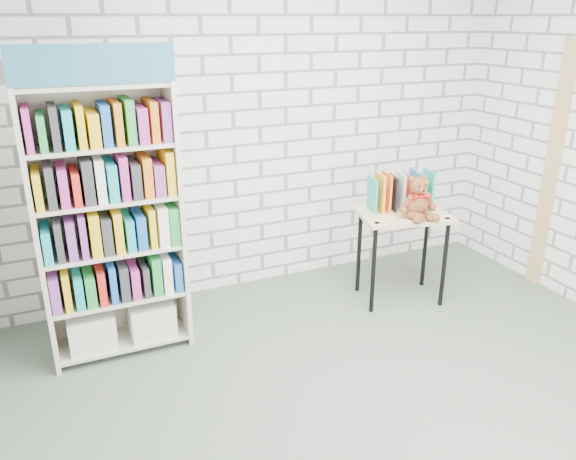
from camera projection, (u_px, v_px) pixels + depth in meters
name	position (u px, v px, depth m)	size (l,w,h in m)	color
ground	(382.00, 408.00, 3.45)	(4.50, 4.50, 0.00)	#4B594B
room_shell	(403.00, 117.00, 2.82)	(4.52, 4.02, 2.81)	silver
bookshelf	(110.00, 223.00, 3.76)	(0.94, 0.37, 2.11)	beige
display_table	(403.00, 225.00, 4.58)	(0.81, 0.64, 0.77)	tan
table_books	(400.00, 192.00, 4.60)	(0.53, 0.33, 0.30)	teal
teddy_bear	(418.00, 201.00, 4.41)	(0.31, 0.29, 0.33)	brown
door_trim	(552.00, 169.00, 4.73)	(0.05, 0.12, 2.10)	tan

